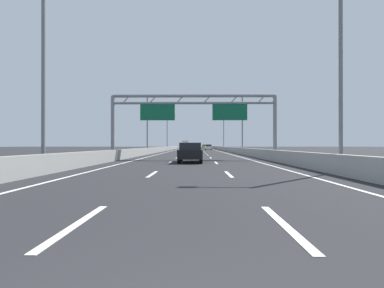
% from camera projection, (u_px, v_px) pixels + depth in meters
% --- Properties ---
extents(ground_plane, '(260.00, 260.00, 0.00)m').
position_uv_depth(ground_plane, '(196.00, 149.00, 101.75)').
color(ground_plane, '#262628').
extents(lane_dash_left_0, '(0.16, 3.00, 0.01)m').
position_uv_depth(lane_dash_left_0, '(77.00, 224.00, 5.28)').
color(lane_dash_left_0, white).
rests_on(lane_dash_left_0, ground_plane).
extents(lane_dash_left_1, '(0.16, 3.00, 0.01)m').
position_uv_depth(lane_dash_left_1, '(152.00, 174.00, 14.28)').
color(lane_dash_left_1, white).
rests_on(lane_dash_left_1, ground_plane).
extents(lane_dash_left_2, '(0.16, 3.00, 0.01)m').
position_uv_depth(lane_dash_left_2, '(169.00, 163.00, 23.28)').
color(lane_dash_left_2, white).
rests_on(lane_dash_left_2, ground_plane).
extents(lane_dash_left_3, '(0.16, 3.00, 0.01)m').
position_uv_depth(lane_dash_left_3, '(177.00, 158.00, 32.28)').
color(lane_dash_left_3, white).
rests_on(lane_dash_left_3, ground_plane).
extents(lane_dash_left_4, '(0.16, 3.00, 0.01)m').
position_uv_depth(lane_dash_left_4, '(181.00, 155.00, 41.28)').
color(lane_dash_left_4, white).
rests_on(lane_dash_left_4, ground_plane).
extents(lane_dash_left_5, '(0.16, 3.00, 0.01)m').
position_uv_depth(lane_dash_left_5, '(184.00, 153.00, 50.28)').
color(lane_dash_left_5, white).
rests_on(lane_dash_left_5, ground_plane).
extents(lane_dash_left_6, '(0.16, 3.00, 0.01)m').
position_uv_depth(lane_dash_left_6, '(186.00, 152.00, 59.28)').
color(lane_dash_left_6, white).
rests_on(lane_dash_left_6, ground_plane).
extents(lane_dash_left_7, '(0.16, 3.00, 0.01)m').
position_uv_depth(lane_dash_left_7, '(187.00, 151.00, 68.28)').
color(lane_dash_left_7, white).
rests_on(lane_dash_left_7, ground_plane).
extents(lane_dash_left_8, '(0.16, 3.00, 0.01)m').
position_uv_depth(lane_dash_left_8, '(188.00, 150.00, 77.28)').
color(lane_dash_left_8, white).
rests_on(lane_dash_left_8, ground_plane).
extents(lane_dash_left_9, '(0.16, 3.00, 0.01)m').
position_uv_depth(lane_dash_left_9, '(189.00, 150.00, 86.28)').
color(lane_dash_left_9, white).
rests_on(lane_dash_left_9, ground_plane).
extents(lane_dash_left_10, '(0.16, 3.00, 0.01)m').
position_uv_depth(lane_dash_left_10, '(190.00, 149.00, 95.27)').
color(lane_dash_left_10, white).
rests_on(lane_dash_left_10, ground_plane).
extents(lane_dash_left_11, '(0.16, 3.00, 0.01)m').
position_uv_depth(lane_dash_left_11, '(190.00, 149.00, 104.27)').
color(lane_dash_left_11, white).
rests_on(lane_dash_left_11, ground_plane).
extents(lane_dash_left_12, '(0.16, 3.00, 0.01)m').
position_uv_depth(lane_dash_left_12, '(191.00, 149.00, 113.27)').
color(lane_dash_left_12, white).
rests_on(lane_dash_left_12, ground_plane).
extents(lane_dash_left_13, '(0.16, 3.00, 0.01)m').
position_uv_depth(lane_dash_left_13, '(191.00, 148.00, 122.27)').
color(lane_dash_left_13, white).
rests_on(lane_dash_left_13, ground_plane).
extents(lane_dash_left_14, '(0.16, 3.00, 0.01)m').
position_uv_depth(lane_dash_left_14, '(192.00, 148.00, 131.27)').
color(lane_dash_left_14, white).
rests_on(lane_dash_left_14, ground_plane).
extents(lane_dash_left_15, '(0.16, 3.00, 0.01)m').
position_uv_depth(lane_dash_left_15, '(192.00, 148.00, 140.27)').
color(lane_dash_left_15, white).
rests_on(lane_dash_left_15, ground_plane).
extents(lane_dash_left_16, '(0.16, 3.00, 0.01)m').
position_uv_depth(lane_dash_left_16, '(192.00, 148.00, 149.27)').
color(lane_dash_left_16, white).
rests_on(lane_dash_left_16, ground_plane).
extents(lane_dash_left_17, '(0.16, 3.00, 0.01)m').
position_uv_depth(lane_dash_left_17, '(192.00, 147.00, 158.27)').
color(lane_dash_left_17, white).
rests_on(lane_dash_left_17, ground_plane).
extents(lane_dash_right_0, '(0.16, 3.00, 0.01)m').
position_uv_depth(lane_dash_right_0, '(284.00, 225.00, 5.23)').
color(lane_dash_right_0, white).
rests_on(lane_dash_right_0, ground_plane).
extents(lane_dash_right_1, '(0.16, 3.00, 0.01)m').
position_uv_depth(lane_dash_right_1, '(229.00, 174.00, 14.23)').
color(lane_dash_right_1, white).
rests_on(lane_dash_right_1, ground_plane).
extents(lane_dash_right_2, '(0.16, 3.00, 0.01)m').
position_uv_depth(lane_dash_right_2, '(216.00, 163.00, 23.23)').
color(lane_dash_right_2, white).
rests_on(lane_dash_right_2, ground_plane).
extents(lane_dash_right_3, '(0.16, 3.00, 0.01)m').
position_uv_depth(lane_dash_right_3, '(211.00, 158.00, 32.23)').
color(lane_dash_right_3, white).
rests_on(lane_dash_right_3, ground_plane).
extents(lane_dash_right_4, '(0.16, 3.00, 0.01)m').
position_uv_depth(lane_dash_right_4, '(208.00, 155.00, 41.23)').
color(lane_dash_right_4, white).
rests_on(lane_dash_right_4, ground_plane).
extents(lane_dash_right_5, '(0.16, 3.00, 0.01)m').
position_uv_depth(lane_dash_right_5, '(206.00, 153.00, 50.23)').
color(lane_dash_right_5, white).
rests_on(lane_dash_right_5, ground_plane).
extents(lane_dash_right_6, '(0.16, 3.00, 0.01)m').
position_uv_depth(lane_dash_right_6, '(204.00, 152.00, 59.23)').
color(lane_dash_right_6, white).
rests_on(lane_dash_right_6, ground_plane).
extents(lane_dash_right_7, '(0.16, 3.00, 0.01)m').
position_uv_depth(lane_dash_right_7, '(203.00, 151.00, 68.23)').
color(lane_dash_right_7, white).
rests_on(lane_dash_right_7, ground_plane).
extents(lane_dash_right_8, '(0.16, 3.00, 0.01)m').
position_uv_depth(lane_dash_right_8, '(202.00, 150.00, 77.22)').
color(lane_dash_right_8, white).
rests_on(lane_dash_right_8, ground_plane).
extents(lane_dash_right_9, '(0.16, 3.00, 0.01)m').
position_uv_depth(lane_dash_right_9, '(202.00, 150.00, 86.22)').
color(lane_dash_right_9, white).
rests_on(lane_dash_right_9, ground_plane).
extents(lane_dash_right_10, '(0.16, 3.00, 0.01)m').
position_uv_depth(lane_dash_right_10, '(201.00, 149.00, 95.22)').
color(lane_dash_right_10, white).
rests_on(lane_dash_right_10, ground_plane).
extents(lane_dash_right_11, '(0.16, 3.00, 0.01)m').
position_uv_depth(lane_dash_right_11, '(201.00, 149.00, 104.22)').
color(lane_dash_right_11, white).
rests_on(lane_dash_right_11, ground_plane).
extents(lane_dash_right_12, '(0.16, 3.00, 0.01)m').
position_uv_depth(lane_dash_right_12, '(200.00, 149.00, 113.22)').
color(lane_dash_right_12, white).
rests_on(lane_dash_right_12, ground_plane).
extents(lane_dash_right_13, '(0.16, 3.00, 0.01)m').
position_uv_depth(lane_dash_right_13, '(200.00, 148.00, 122.22)').
color(lane_dash_right_13, white).
rests_on(lane_dash_right_13, ground_plane).
extents(lane_dash_right_14, '(0.16, 3.00, 0.01)m').
position_uv_depth(lane_dash_right_14, '(200.00, 148.00, 131.22)').
color(lane_dash_right_14, white).
rests_on(lane_dash_right_14, ground_plane).
extents(lane_dash_right_15, '(0.16, 3.00, 0.01)m').
position_uv_depth(lane_dash_right_15, '(200.00, 148.00, 140.22)').
color(lane_dash_right_15, white).
rests_on(lane_dash_right_15, ground_plane).
extents(lane_dash_right_16, '(0.16, 3.00, 0.01)m').
position_uv_depth(lane_dash_right_16, '(199.00, 148.00, 149.22)').
color(lane_dash_right_16, white).
rests_on(lane_dash_right_16, ground_plane).
extents(lane_dash_right_17, '(0.16, 3.00, 0.01)m').
position_uv_depth(lane_dash_right_17, '(199.00, 147.00, 158.22)').
color(lane_dash_right_17, white).
rests_on(lane_dash_right_17, ground_plane).
extents(edge_line_left, '(0.16, 176.00, 0.01)m').
position_uv_depth(edge_line_left, '(178.00, 149.00, 89.83)').
color(edge_line_left, white).
rests_on(edge_line_left, ground_plane).
extents(edge_line_right, '(0.16, 176.00, 0.01)m').
position_uv_depth(edge_line_right, '(213.00, 149.00, 89.67)').
color(edge_line_right, white).
rests_on(edge_line_right, ground_plane).
extents(barrier_left, '(0.45, 220.00, 0.95)m').
position_uv_depth(barrier_left, '(177.00, 147.00, 111.85)').
color(barrier_left, '#9E9E99').
rests_on(barrier_left, ground_plane).
extents(barrier_right, '(0.45, 220.00, 0.95)m').
position_uv_depth(barrier_right, '(214.00, 147.00, 111.65)').
color(barrier_right, '#9E9E99').
rests_on(barrier_right, ground_plane).
extents(sign_gantry, '(16.29, 0.36, 6.36)m').
position_uv_depth(sign_gantry, '(194.00, 110.00, 29.71)').
color(sign_gantry, gray).
rests_on(sign_gantry, ground_plane).
extents(streetlamp_left_near, '(2.58, 0.28, 9.50)m').
position_uv_depth(streetlamp_left_near, '(48.00, 68.00, 15.78)').
color(streetlamp_left_near, slate).
rests_on(streetlamp_left_near, ground_plane).
extents(streetlamp_right_near, '(2.58, 0.28, 9.50)m').
position_uv_depth(streetlamp_right_near, '(336.00, 67.00, 15.56)').
color(streetlamp_right_near, slate).
rests_on(streetlamp_right_near, ground_plane).
extents(streetlamp_left_mid, '(2.58, 0.28, 9.50)m').
position_uv_depth(streetlamp_left_mid, '(149.00, 120.00, 49.14)').
color(streetlamp_left_mid, slate).
rests_on(streetlamp_left_mid, ground_plane).
extents(streetlamp_right_mid, '(2.58, 0.28, 9.50)m').
position_uv_depth(streetlamp_right_mid, '(241.00, 120.00, 48.92)').
color(streetlamp_right_mid, slate).
rests_on(streetlamp_right_mid, ground_plane).
extents(streetlamp_left_far, '(2.58, 0.28, 9.50)m').
position_uv_depth(streetlamp_left_far, '(168.00, 130.00, 82.51)').
color(streetlamp_left_far, slate).
rests_on(streetlamp_left_far, ground_plane).
extents(streetlamp_right_far, '(2.58, 0.28, 9.50)m').
position_uv_depth(streetlamp_right_far, '(223.00, 130.00, 82.29)').
color(streetlamp_right_far, slate).
rests_on(streetlamp_right_far, ground_plane).
extents(blue_car, '(1.77, 4.44, 1.43)m').
position_uv_depth(blue_car, '(187.00, 146.00, 127.63)').
color(blue_car, '#2347AD').
rests_on(blue_car, ground_plane).
extents(white_car, '(1.83, 4.53, 1.49)m').
position_uv_depth(white_car, '(208.00, 147.00, 85.82)').
color(white_car, silver).
rests_on(white_car, ground_plane).
extents(black_car, '(1.84, 4.49, 1.55)m').
position_uv_depth(black_car, '(190.00, 152.00, 23.81)').
color(black_car, black).
rests_on(black_car, ground_plane).
extents(orange_car, '(1.74, 4.21, 1.41)m').
position_uv_depth(orange_car, '(195.00, 147.00, 75.94)').
color(orange_car, orange).
rests_on(orange_car, ground_plane).
extents(yellow_car, '(1.73, 4.59, 1.50)m').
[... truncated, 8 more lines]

